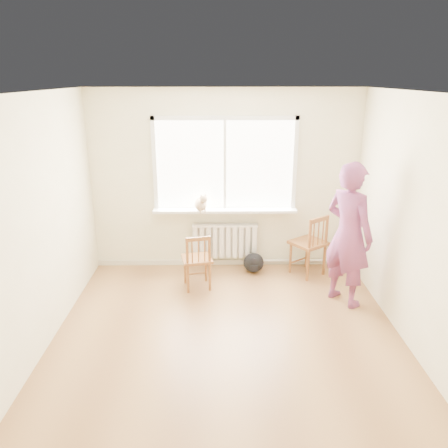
{
  "coord_description": "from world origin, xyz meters",
  "views": [
    {
      "loc": [
        -0.1,
        -4.13,
        2.85
      ],
      "look_at": [
        -0.03,
        1.2,
        1.03
      ],
      "focal_mm": 35.0,
      "sensor_mm": 36.0,
      "label": 1
    }
  ],
  "objects_px": {
    "chair_right": "(311,245)",
    "cat": "(201,203)",
    "chair_left": "(197,261)",
    "backpack": "(254,263)",
    "person": "(348,235)"
  },
  "relations": [
    {
      "from": "chair_right",
      "to": "cat",
      "type": "height_order",
      "value": "cat"
    },
    {
      "from": "chair_left",
      "to": "chair_right",
      "type": "xyz_separation_m",
      "value": [
        1.66,
        0.42,
        0.07
      ]
    },
    {
      "from": "cat",
      "to": "backpack",
      "type": "relative_size",
      "value": 1.36
    },
    {
      "from": "person",
      "to": "cat",
      "type": "height_order",
      "value": "person"
    },
    {
      "from": "chair_left",
      "to": "person",
      "type": "relative_size",
      "value": 0.43
    },
    {
      "from": "cat",
      "to": "backpack",
      "type": "xyz_separation_m",
      "value": [
        0.79,
        -0.1,
        -0.91
      ]
    },
    {
      "from": "chair_right",
      "to": "cat",
      "type": "relative_size",
      "value": 2.24
    },
    {
      "from": "cat",
      "to": "backpack",
      "type": "bearing_deg",
      "value": -27.01
    },
    {
      "from": "chair_left",
      "to": "person",
      "type": "height_order",
      "value": "person"
    },
    {
      "from": "chair_left",
      "to": "cat",
      "type": "height_order",
      "value": "cat"
    },
    {
      "from": "chair_right",
      "to": "cat",
      "type": "distance_m",
      "value": 1.74
    },
    {
      "from": "person",
      "to": "cat",
      "type": "bearing_deg",
      "value": 25.88
    },
    {
      "from": "cat",
      "to": "chair_left",
      "type": "bearing_deg",
      "value": -113.06
    },
    {
      "from": "chair_left",
      "to": "backpack",
      "type": "xyz_separation_m",
      "value": [
        0.83,
        0.52,
        -0.25
      ]
    },
    {
      "from": "backpack",
      "to": "cat",
      "type": "bearing_deg",
      "value": 172.5
    }
  ]
}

